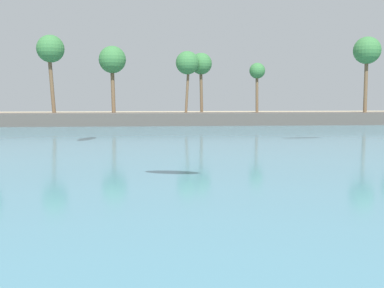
{
  "coord_description": "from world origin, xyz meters",
  "views": [
    {
      "loc": [
        -0.83,
        2.11,
        4.22
      ],
      "look_at": [
        0.36,
        17.0,
        2.67
      ],
      "focal_mm": 43.43,
      "sensor_mm": 36.0,
      "label": 1
    }
  ],
  "objects": [
    {
      "name": "palm_headland",
      "position": [
        0.81,
        68.9,
        3.53
      ],
      "size": [
        99.45,
        6.66,
        12.76
      ],
      "color": "#514C47",
      "rests_on": "ground"
    },
    {
      "name": "sea",
      "position": [
        0.0,
        59.35,
        0.03
      ],
      "size": [
        220.0,
        99.06,
        0.06
      ],
      "primitive_type": "cube",
      "color": "teal",
      "rests_on": "ground"
    }
  ]
}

